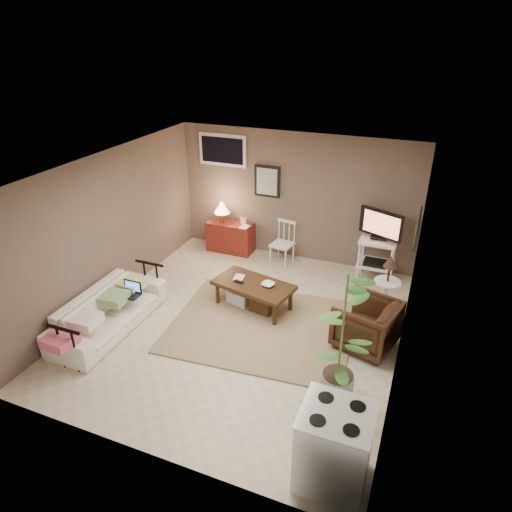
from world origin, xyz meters
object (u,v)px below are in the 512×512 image
at_px(spindle_chair, 282,244).
at_px(tv_stand, 378,244).
at_px(sofa, 108,306).
at_px(stove, 334,447).
at_px(red_console, 230,234).
at_px(armchair, 366,322).
at_px(potted_plant, 342,335).
at_px(side_table, 388,280).
at_px(coffee_table, 253,293).

bearing_deg(spindle_chair, tv_stand, 0.19).
relative_size(sofa, spindle_chair, 2.35).
bearing_deg(stove, red_console, 125.70).
bearing_deg(sofa, armchair, -74.69).
bearing_deg(armchair, sofa, -60.03).
relative_size(sofa, red_console, 1.87).
distance_m(red_console, spindle_chair, 1.15).
xyz_separation_m(sofa, spindle_chair, (1.70, 2.91, 0.01)).
xyz_separation_m(spindle_chair, potted_plant, (1.75, -3.07, 0.54)).
height_order(sofa, tv_stand, tv_stand).
bearing_deg(armchair, potted_plant, 7.98).
bearing_deg(potted_plant, sofa, 177.28).
xyz_separation_m(tv_stand, side_table, (0.32, -1.12, -0.03)).
height_order(side_table, armchair, side_table).
distance_m(red_console, armchair, 3.66).
distance_m(coffee_table, spindle_chair, 1.62).
relative_size(coffee_table, red_console, 1.29).
bearing_deg(red_console, stove, -54.30).
distance_m(spindle_chair, side_table, 2.33).
distance_m(coffee_table, side_table, 2.06).
xyz_separation_m(red_console, stove, (3.10, -4.31, 0.08)).
bearing_deg(potted_plant, stove, -79.30).
bearing_deg(tv_stand, spindle_chair, -179.81).
bearing_deg(red_console, tv_stand, -2.42).
xyz_separation_m(tv_stand, potted_plant, (0.03, -3.08, 0.24)).
distance_m(side_table, potted_plant, 2.00).
distance_m(potted_plant, stove, 1.23).
xyz_separation_m(sofa, armchair, (3.58, 0.98, 0.01)).
relative_size(tv_stand, armchair, 1.67).
bearing_deg(red_console, coffee_table, -55.20).
xyz_separation_m(coffee_table, armchair, (1.81, -0.32, 0.13)).
distance_m(coffee_table, stove, 3.20).
relative_size(red_console, potted_plant, 0.59).
relative_size(side_table, potted_plant, 0.60).
bearing_deg(armchair, red_console, -109.57).
xyz_separation_m(red_console, armchair, (3.02, -2.06, 0.03)).
bearing_deg(red_console, spindle_chair, -6.31).
relative_size(red_console, armchair, 1.33).
bearing_deg(tv_stand, armchair, -85.08).
bearing_deg(tv_stand, potted_plant, -89.39).
bearing_deg(sofa, potted_plant, -92.72).
relative_size(coffee_table, stove, 1.51).
height_order(coffee_table, armchair, armchair).
bearing_deg(red_console, side_table, -21.41).
xyz_separation_m(potted_plant, stove, (0.21, -1.11, -0.49)).
xyz_separation_m(spindle_chair, stove, (1.96, -4.19, 0.05)).
relative_size(coffee_table, armchair, 1.72).
height_order(coffee_table, side_table, side_table).
height_order(sofa, stove, stove).
height_order(spindle_chair, side_table, side_table).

